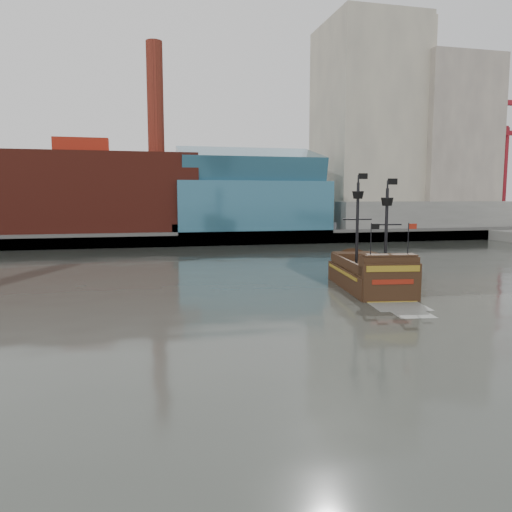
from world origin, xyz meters
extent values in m
plane|color=#252823|center=(0.00, 0.00, 0.00)|extent=(400.00, 400.00, 0.00)
cube|color=slate|center=(0.00, 92.00, 1.00)|extent=(220.00, 60.00, 2.00)
cube|color=#4C4C49|center=(0.00, 62.50, 1.30)|extent=(220.00, 1.00, 2.60)
cube|color=maroon|center=(-22.00, 72.00, 9.50)|extent=(42.00, 18.00, 15.00)
cube|color=#2D6079|center=(10.00, 70.00, 7.00)|extent=(30.00, 16.00, 10.00)
cube|color=#BDB69D|center=(40.00, 80.00, 25.00)|extent=(20.00, 22.00, 46.00)
cube|color=#A89D8D|center=(58.00, 76.00, 21.00)|extent=(18.00, 18.00, 38.00)
cube|color=#BDB69D|center=(50.00, 97.00, 28.00)|extent=(24.00, 20.00, 52.00)
cube|color=slate|center=(48.00, 66.00, 5.00)|extent=(40.00, 6.00, 6.00)
cylinder|color=maroon|center=(-8.00, 74.00, 28.00)|extent=(3.20, 3.20, 22.00)
cube|color=#2D6079|center=(10.00, 70.00, 15.00)|extent=(28.00, 14.94, 8.78)
cube|color=slate|center=(78.00, 82.00, 3.50)|extent=(4.00, 4.00, 3.00)
cylinder|color=maroon|center=(78.00, 82.00, 18.00)|extent=(1.40, 1.40, 32.00)
cube|color=maroon|center=(75.00, 82.00, 33.00)|extent=(5.00, 2.50, 2.50)
cube|color=slate|center=(88.00, 92.00, 3.50)|extent=(4.00, 4.00, 3.00)
cylinder|color=maroon|center=(88.00, 92.00, 15.00)|extent=(1.40, 1.40, 26.00)
cube|color=maroon|center=(85.00, 92.00, 27.00)|extent=(5.00, 2.50, 2.50)
cube|color=black|center=(9.98, 16.11, 0.63)|extent=(7.01, 13.17, 2.72)
cube|color=#442B19|center=(9.98, 16.11, 2.14)|extent=(6.31, 11.85, 0.31)
cube|color=black|center=(10.72, 21.07, 2.51)|extent=(4.76, 3.13, 1.04)
cube|color=black|center=(9.18, 10.73, 2.93)|extent=(5.15, 2.38, 1.88)
cube|color=black|center=(9.04, 9.78, 1.25)|extent=(5.10, 1.01, 4.18)
cube|color=olive|center=(9.02, 9.64, 2.93)|extent=(4.66, 0.77, 0.52)
cube|color=maroon|center=(9.02, 9.64, 1.78)|extent=(3.63, 0.62, 0.42)
cylinder|color=black|center=(9.38, 17.78, 6.37)|extent=(0.33, 0.33, 8.15)
cylinder|color=black|center=(10.63, 14.11, 6.06)|extent=(0.33, 0.33, 7.52)
cone|color=black|center=(9.38, 17.78, 9.19)|extent=(1.31, 1.31, 0.73)
cone|color=black|center=(10.63, 14.11, 8.57)|extent=(1.31, 1.31, 0.73)
cube|color=black|center=(9.85, 17.71, 11.07)|extent=(0.93, 0.17, 0.57)
cube|color=black|center=(11.10, 14.04, 10.45)|extent=(0.93, 0.17, 0.57)
cube|color=#939893|center=(8.78, 8.05, 0.01)|extent=(4.94, 4.37, 0.02)
camera|label=1|loc=(-12.25, -28.65, 9.07)|focal=35.00mm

